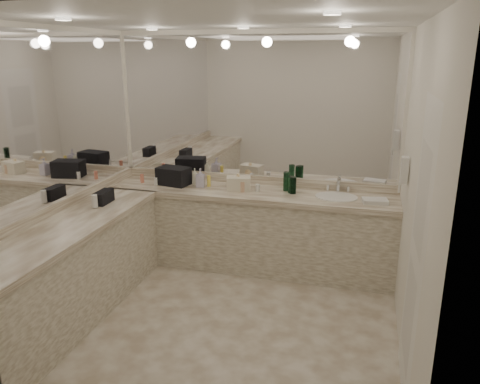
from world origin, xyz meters
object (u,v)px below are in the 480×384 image
(cream_cosmetic_case, at_px, (239,184))
(wall_phone, at_px, (404,170))
(hand_towel, at_px, (375,201))
(black_toiletry_bag, at_px, (174,176))
(soap_bottle_c, at_px, (238,181))
(soap_bottle_b, at_px, (200,178))
(sink, at_px, (336,198))
(soap_bottle_a, at_px, (195,176))

(cream_cosmetic_case, bearing_deg, wall_phone, -31.19)
(cream_cosmetic_case, height_order, hand_towel, cream_cosmetic_case)
(black_toiletry_bag, bearing_deg, soap_bottle_c, 0.37)
(black_toiletry_bag, bearing_deg, soap_bottle_b, -2.00)
(wall_phone, relative_size, black_toiletry_bag, 0.67)
(hand_towel, relative_size, soap_bottle_c, 1.38)
(sink, bearing_deg, soap_bottle_c, 179.19)
(sink, relative_size, soap_bottle_c, 2.46)
(hand_towel, distance_m, soap_bottle_c, 1.47)
(cream_cosmetic_case, distance_m, soap_bottle_b, 0.45)
(soap_bottle_b, bearing_deg, hand_towel, -2.87)
(hand_towel, bearing_deg, black_toiletry_bag, 177.26)
(wall_phone, height_order, hand_towel, wall_phone)
(sink, distance_m, black_toiletry_bag, 1.85)
(cream_cosmetic_case, height_order, soap_bottle_a, soap_bottle_a)
(wall_phone, distance_m, soap_bottle_c, 1.80)
(soap_bottle_a, xyz_separation_m, soap_bottle_b, (0.10, -0.08, 0.01))
(soap_bottle_c, bearing_deg, cream_cosmetic_case, -66.20)
(cream_cosmetic_case, distance_m, hand_towel, 1.46)
(soap_bottle_c, bearing_deg, soap_bottle_b, -177.83)
(cream_cosmetic_case, relative_size, soap_bottle_b, 1.22)
(cream_cosmetic_case, xyz_separation_m, hand_towel, (1.45, -0.08, -0.05))
(black_toiletry_bag, bearing_deg, wall_phone, -11.76)
(wall_phone, relative_size, soap_bottle_c, 1.34)
(wall_phone, distance_m, cream_cosmetic_case, 1.78)
(sink, height_order, soap_bottle_a, soap_bottle_a)
(hand_towel, xyz_separation_m, soap_bottle_b, (-1.90, 0.10, 0.09))
(black_toiletry_bag, height_order, cream_cosmetic_case, black_toiletry_bag)
(wall_phone, relative_size, hand_towel, 0.97)
(sink, bearing_deg, soap_bottle_a, 177.35)
(black_toiletry_bag, relative_size, soap_bottle_b, 1.68)
(cream_cosmetic_case, xyz_separation_m, soap_bottle_c, (-0.01, 0.03, 0.01))
(wall_phone, xyz_separation_m, soap_bottle_c, (-1.68, 0.52, -0.36))
(sink, height_order, soap_bottle_c, soap_bottle_c)
(wall_phone, bearing_deg, hand_towel, 118.13)
(sink, bearing_deg, black_toiletry_bag, 179.68)
(hand_towel, xyz_separation_m, soap_bottle_c, (-1.47, 0.11, 0.07))
(sink, distance_m, hand_towel, 0.40)
(black_toiletry_bag, bearing_deg, cream_cosmetic_case, -1.78)
(sink, distance_m, cream_cosmetic_case, 1.07)
(sink, xyz_separation_m, soap_bottle_c, (-1.08, 0.02, 0.09))
(black_toiletry_bag, xyz_separation_m, hand_towel, (2.24, -0.11, -0.08))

